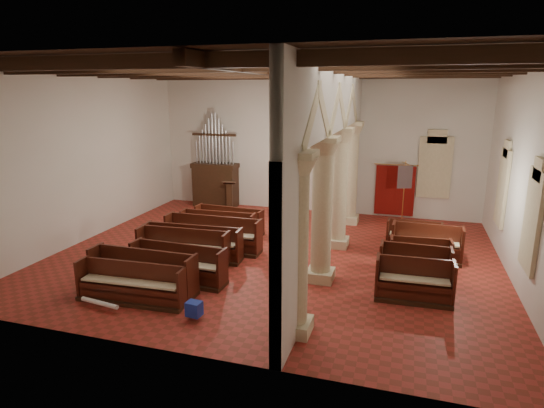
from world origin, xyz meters
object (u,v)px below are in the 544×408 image
Objects in this scene: processional_banner at (403,204)px; aisle_pew_0 at (414,287)px; lectern at (230,198)px; nave_pew_0 at (132,289)px; pipe_organ at (215,177)px.

aisle_pew_0 is at bearing -105.86° from processional_banner.
lectern is at bearing 160.76° from processional_banner.
aisle_pew_0 is (6.86, 2.17, 0.04)m from nave_pew_0.
processional_banner reaches higher than nave_pew_0.
lectern reaches higher than nave_pew_0.
nave_pew_0 is (1.03, -9.09, -0.24)m from lectern.
nave_pew_0 is 1.50× the size of aisle_pew_0.
lectern is 9.15m from nave_pew_0.
processional_banner reaches higher than aisle_pew_0.
processional_banner is at bearing 52.32° from nave_pew_0.
processional_banner is 11.17m from nave_pew_0.
processional_banner is (8.37, -0.59, -0.55)m from pipe_organ.
nave_pew_0 is at bearing -144.62° from processional_banner.
pipe_organ is at bearing 98.76° from nave_pew_0.
pipe_organ is 8.41m from processional_banner.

